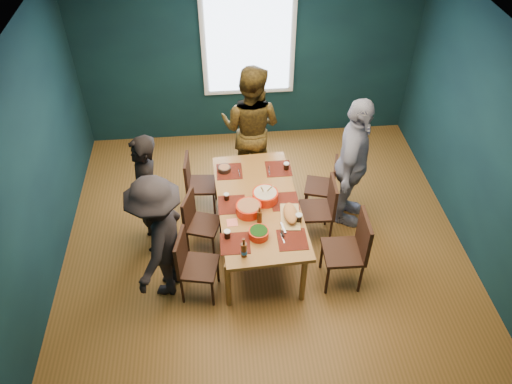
# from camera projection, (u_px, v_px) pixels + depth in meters

# --- Properties ---
(room) EXTENTS (5.01, 5.01, 2.71)m
(room) POSITION_uv_depth(u_px,v_px,m) (264.00, 146.00, 5.61)
(room) COLOR brown
(room) RESTS_ON ground
(dining_table) EXTENTS (1.04, 1.94, 0.72)m
(dining_table) POSITION_uv_depth(u_px,v_px,m) (258.00, 207.00, 5.91)
(dining_table) COLOR #A06A30
(dining_table) RESTS_ON floor
(chair_left_far) EXTENTS (0.41, 0.41, 0.84)m
(chair_left_far) POSITION_uv_depth(u_px,v_px,m) (195.00, 180.00, 6.53)
(chair_left_far) COLOR black
(chair_left_far) RESTS_ON floor
(chair_left_mid) EXTENTS (0.48, 0.48, 0.84)m
(chair_left_mid) POSITION_uv_depth(u_px,v_px,m) (197.00, 219.00, 6.00)
(chair_left_mid) COLOR black
(chair_left_mid) RESTS_ON floor
(chair_left_near) EXTENTS (0.47, 0.47, 0.89)m
(chair_left_near) POSITION_uv_depth(u_px,v_px,m) (191.00, 261.00, 5.47)
(chair_left_near) COLOR black
(chair_left_near) RESTS_ON floor
(chair_right_far) EXTENTS (0.47, 0.47, 0.83)m
(chair_right_far) POSITION_uv_depth(u_px,v_px,m) (326.00, 183.00, 6.51)
(chair_right_far) COLOR black
(chair_right_far) RESTS_ON floor
(chair_right_mid) EXTENTS (0.41, 0.41, 0.88)m
(chair_right_mid) POSITION_uv_depth(u_px,v_px,m) (324.00, 205.00, 6.14)
(chair_right_mid) COLOR black
(chair_right_mid) RESTS_ON floor
(chair_right_near) EXTENTS (0.46, 0.46, 0.99)m
(chair_right_near) POSITION_uv_depth(u_px,v_px,m) (352.00, 246.00, 5.56)
(chair_right_near) COLOR black
(chair_right_near) RESTS_ON floor
(person_far_left) EXTENTS (0.50, 0.65, 1.61)m
(person_far_left) POSITION_uv_depth(u_px,v_px,m) (148.00, 195.00, 5.85)
(person_far_left) COLOR black
(person_far_left) RESTS_ON floor
(person_back) EXTENTS (1.08, 0.98, 1.80)m
(person_back) POSITION_uv_depth(u_px,v_px,m) (251.00, 127.00, 6.72)
(person_back) COLOR black
(person_back) RESTS_ON floor
(person_right) EXTENTS (0.82, 1.15, 1.81)m
(person_right) POSITION_uv_depth(u_px,v_px,m) (352.00, 164.00, 6.13)
(person_right) COLOR silver
(person_right) RESTS_ON floor
(person_near_left) EXTENTS (0.87, 1.16, 1.60)m
(person_near_left) POSITION_uv_depth(u_px,v_px,m) (159.00, 239.00, 5.33)
(person_near_left) COLOR black
(person_near_left) RESTS_ON floor
(bowl_salad) EXTENTS (0.29, 0.29, 0.12)m
(bowl_salad) POSITION_uv_depth(u_px,v_px,m) (249.00, 209.00, 5.71)
(bowl_salad) COLOR red
(bowl_salad) RESTS_ON dining_table
(bowl_dumpling) EXTENTS (0.30, 0.30, 0.28)m
(bowl_dumpling) POSITION_uv_depth(u_px,v_px,m) (265.00, 196.00, 5.86)
(bowl_dumpling) COLOR red
(bowl_dumpling) RESTS_ON dining_table
(bowl_herbs) EXTENTS (0.22, 0.22, 0.10)m
(bowl_herbs) POSITION_uv_depth(u_px,v_px,m) (259.00, 233.00, 5.44)
(bowl_herbs) COLOR red
(bowl_herbs) RESTS_ON dining_table
(cutting_board) EXTENTS (0.27, 0.54, 0.12)m
(cutting_board) POSITION_uv_depth(u_px,v_px,m) (290.00, 214.00, 5.65)
(cutting_board) COLOR tan
(cutting_board) RESTS_ON dining_table
(small_bowl) EXTENTS (0.16, 0.16, 0.07)m
(small_bowl) POSITION_uv_depth(u_px,v_px,m) (224.00, 169.00, 6.29)
(small_bowl) COLOR black
(small_bowl) RESTS_ON dining_table
(beer_bottle_a) EXTENTS (0.07, 0.07, 0.25)m
(beer_bottle_a) POSITION_uv_depth(u_px,v_px,m) (244.00, 250.00, 5.20)
(beer_bottle_a) COLOR #41200B
(beer_bottle_a) RESTS_ON dining_table
(beer_bottle_b) EXTENTS (0.06, 0.06, 0.22)m
(beer_bottle_b) POSITION_uv_depth(u_px,v_px,m) (259.00, 216.00, 5.58)
(beer_bottle_b) COLOR #41200B
(beer_bottle_b) RESTS_ON dining_table
(cola_glass_a) EXTENTS (0.07, 0.07, 0.10)m
(cola_glass_a) POSITION_uv_depth(u_px,v_px,m) (227.00, 234.00, 5.42)
(cola_glass_a) COLOR black
(cola_glass_a) RESTS_ON dining_table
(cola_glass_b) EXTENTS (0.08, 0.08, 0.11)m
(cola_glass_b) POSITION_uv_depth(u_px,v_px,m) (299.00, 218.00, 5.60)
(cola_glass_b) COLOR black
(cola_glass_b) RESTS_ON dining_table
(cola_glass_c) EXTENTS (0.07, 0.07, 0.10)m
(cola_glass_c) POSITION_uv_depth(u_px,v_px,m) (286.00, 166.00, 6.30)
(cola_glass_c) COLOR black
(cola_glass_c) RESTS_ON dining_table
(cola_glass_d) EXTENTS (0.06, 0.06, 0.09)m
(cola_glass_d) POSITION_uv_depth(u_px,v_px,m) (227.00, 196.00, 5.88)
(cola_glass_d) COLOR black
(cola_glass_d) RESTS_ON dining_table
(napkin_a) EXTENTS (0.15, 0.15, 0.00)m
(napkin_a) POSITION_uv_depth(u_px,v_px,m) (290.00, 201.00, 5.89)
(napkin_a) COLOR #FD7B6A
(napkin_a) RESTS_ON dining_table
(napkin_b) EXTENTS (0.13, 0.13, 0.00)m
(napkin_b) POSITION_uv_depth(u_px,v_px,m) (232.00, 222.00, 5.63)
(napkin_b) COLOR #FD7B6A
(napkin_b) RESTS_ON dining_table
(napkin_c) EXTENTS (0.14, 0.14, 0.00)m
(napkin_c) POSITION_uv_depth(u_px,v_px,m) (300.00, 245.00, 5.38)
(napkin_c) COLOR #FD7B6A
(napkin_c) RESTS_ON dining_table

